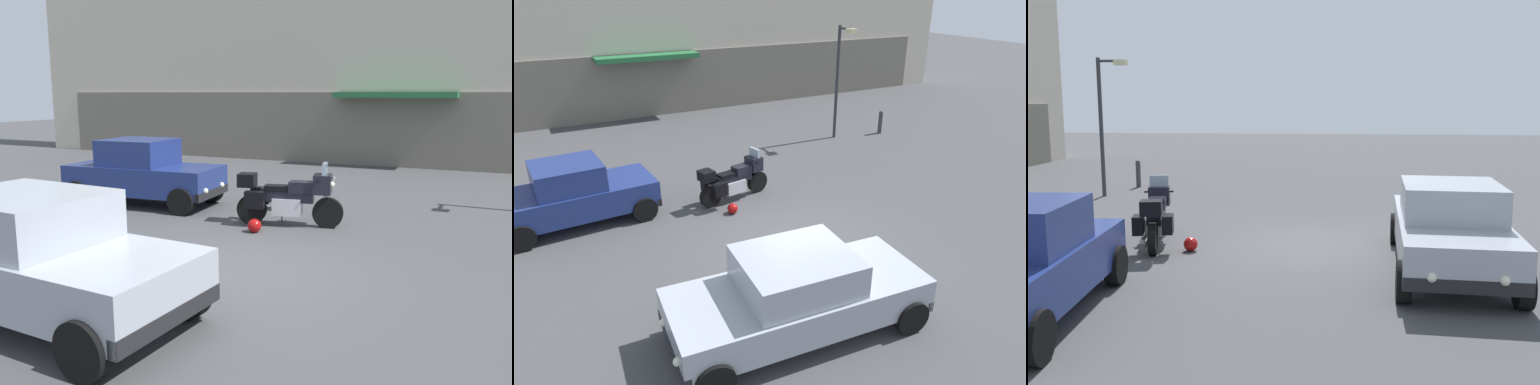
% 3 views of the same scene
% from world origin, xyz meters
% --- Properties ---
extents(ground_plane, '(80.00, 80.00, 0.00)m').
position_xyz_m(ground_plane, '(0.00, 0.00, 0.00)').
color(ground_plane, '#424244').
extents(building_facade_rear, '(33.88, 3.40, 9.54)m').
position_xyz_m(building_facade_rear, '(0.00, 14.65, 4.72)').
color(building_facade_rear, beige).
rests_on(building_facade_rear, ground).
extents(motorcycle, '(2.24, 0.98, 1.36)m').
position_xyz_m(motorcycle, '(-0.25, 3.26, 0.62)').
color(motorcycle, black).
rests_on(motorcycle, ground).
extents(helmet, '(0.28, 0.28, 0.28)m').
position_xyz_m(helmet, '(-0.63, 2.46, 0.14)').
color(helmet, '#990C0C').
rests_on(helmet, ground).
extents(car_hatchback_near, '(3.96, 2.01, 1.64)m').
position_xyz_m(car_hatchback_near, '(-4.33, 3.82, 0.81)').
color(car_hatchback_near, navy).
rests_on(car_hatchback_near, ground).
extents(car_sedan_far, '(4.66, 2.19, 1.56)m').
position_xyz_m(car_sedan_far, '(-1.52, -2.37, 0.78)').
color(car_sedan_far, '#9EA3AD').
rests_on(car_sedan_far, ground).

